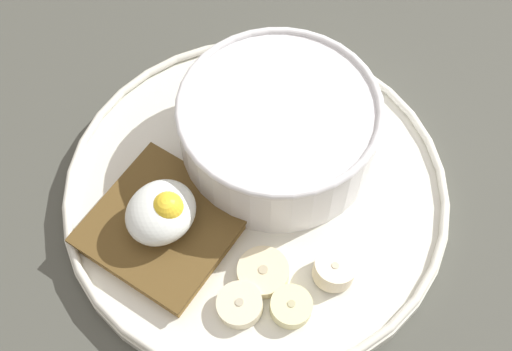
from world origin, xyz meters
TOP-DOWN VIEW (x-y plane):
  - ground_plane at (0.00, 0.00)cm, footprint 120.00×120.00cm
  - plate at (0.00, 0.00)cm, footprint 27.53×27.53cm
  - oatmeal_bowl at (-3.80, -1.00)cm, footprint 14.34×14.34cm
  - toast_slice at (6.43, -2.90)cm, footprint 10.29×10.29cm
  - poached_egg at (6.39, -2.83)cm, footprint 4.98×4.43cm
  - banana_slice_front at (4.77, 4.48)cm, footprint 4.93×4.93cm
  - banana_slice_left at (5.52, 7.40)cm, footprint 2.86×2.90cm
  - banana_slice_back at (1.77, 8.10)cm, footprint 3.02×2.87cm
  - banana_slice_right at (7.52, 4.75)cm, footprint 4.07×4.05cm

SIDE VIEW (x-z plane):
  - ground_plane at x=0.00cm, z-range 0.00..2.00cm
  - plate at x=0.00cm, z-range 2.00..3.60cm
  - banana_slice_front at x=4.77cm, z-range 2.97..3.92cm
  - banana_slice_right at x=7.52cm, z-range 2.95..4.11cm
  - banana_slice_left at x=5.52cm, z-range 2.97..4.13cm
  - toast_slice at x=6.43cm, z-range 3.07..4.19cm
  - banana_slice_back at x=1.77cm, z-range 2.91..4.61cm
  - poached_egg at x=6.39cm, z-range 3.99..7.37cm
  - oatmeal_bowl at x=-3.80cm, z-range 3.04..8.37cm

